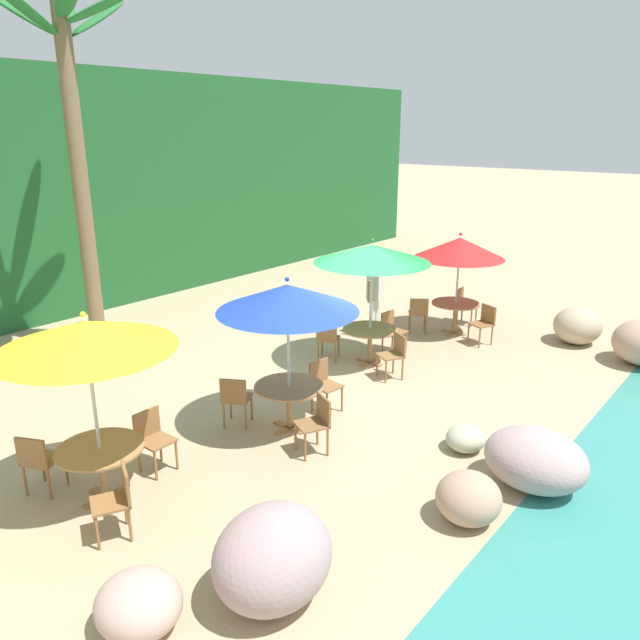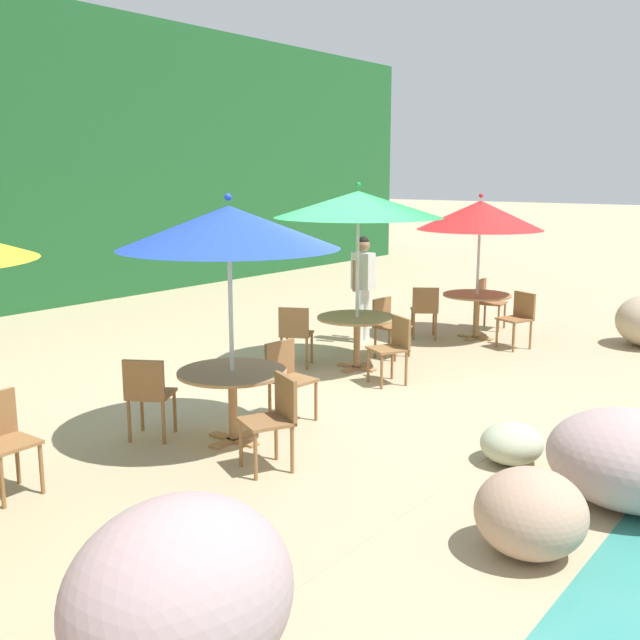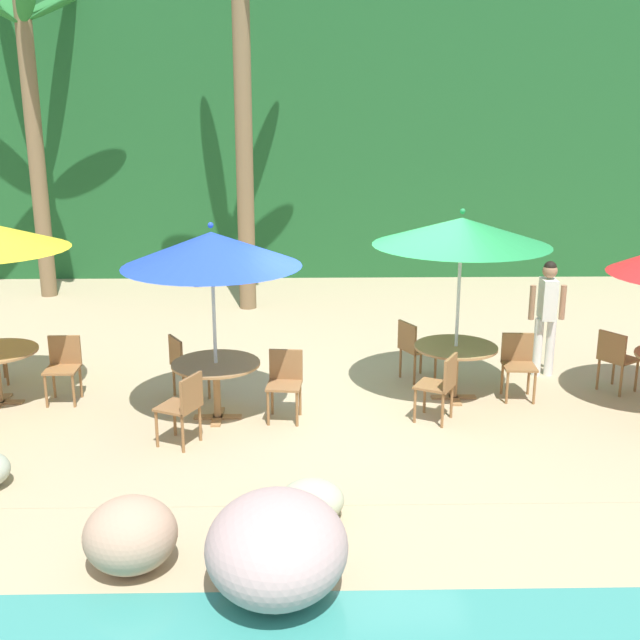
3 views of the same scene
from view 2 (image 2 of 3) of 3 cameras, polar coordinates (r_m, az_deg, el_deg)
name	(u,v)px [view 2 (image 2 of 3)]	position (r m, az deg, el deg)	size (l,w,h in m)	color
ground_plane	(320,392)	(9.32, -0.03, -5.53)	(120.00, 120.00, 0.00)	tan
terrace_deck	(320,392)	(9.32, -0.03, -5.51)	(18.00, 5.20, 0.01)	tan
rock_seawall	(531,465)	(6.25, 15.84, -10.64)	(15.30, 3.10, 1.03)	#B7B596
chair_yellow_seaward	(1,436)	(6.87, -23.18, -8.14)	(0.43, 0.43, 0.87)	olive
umbrella_blue	(229,227)	(7.28, -6.99, 7.04)	(2.16, 2.16, 2.49)	silver
dining_table_blue	(232,383)	(7.55, -6.71, -4.78)	(1.10, 1.10, 0.74)	#A37547
chair_blue_seaward	(287,374)	(8.19, -2.55, -4.18)	(0.46, 0.47, 0.87)	olive
chair_blue_inland	(148,392)	(7.74, -13.00, -5.38)	(0.58, 0.58, 0.87)	olive
chair_blue_left	(275,415)	(6.85, -3.46, -7.27)	(0.57, 0.56, 0.87)	olive
umbrella_green	(358,204)	(10.08, 2.94, 8.81)	(2.28, 2.28, 2.56)	silver
dining_table_green	(357,326)	(10.28, 2.84, -0.42)	(1.10, 1.10, 0.74)	#A37547
chair_green_seaward	(388,323)	(11.02, 5.19, -0.20)	(0.44, 0.45, 0.87)	olive
chair_green_inland	(295,332)	(10.36, -1.89, -0.90)	(0.57, 0.57, 0.87)	olive
chair_green_left	(394,345)	(9.61, 5.64, -1.90)	(0.58, 0.57, 0.87)	olive
umbrella_red	(480,215)	(12.28, 12.15, 7.83)	(2.01, 2.01, 2.36)	silver
dining_table_red	(477,302)	(12.44, 11.89, 1.38)	(1.10, 1.10, 0.74)	#A37547
chair_red_seaward	(487,300)	(13.28, 12.66, 1.52)	(0.47, 0.48, 0.87)	olive
chair_red_inland	(425,308)	(12.26, 8.01, 0.89)	(0.59, 0.59, 0.87)	olive
chair_red_left	(519,316)	(11.92, 14.95, 0.33)	(0.55, 0.55, 0.87)	olive
waiter_in_white	(363,281)	(11.90, 3.30, 2.98)	(0.52, 0.35, 1.70)	white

